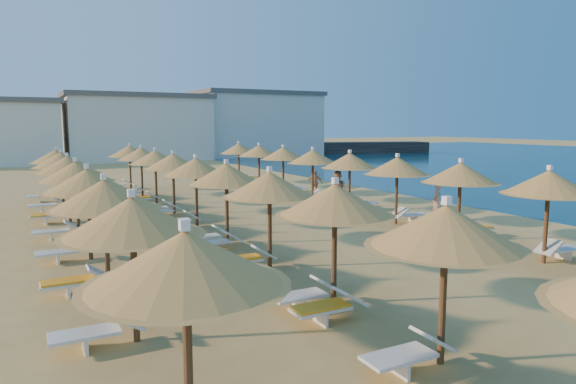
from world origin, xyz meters
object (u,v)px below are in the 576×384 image
parasol_row_east (397,167)px  beachgoer_c (314,183)px  jetty (321,148)px  parasol_row_west (226,176)px  beachgoer_b (338,191)px  beachgoer_a (437,202)px

parasol_row_east → beachgoer_c: parasol_row_east is taller
jetty → parasol_row_west: parasol_row_west is taller
beachgoer_b → beachgoer_c: bearing=147.9°
jetty → beachgoer_a: beachgoer_a is taller
parasol_row_west → beachgoer_b: parasol_row_west is taller
jetty → beachgoer_a: (-21.35, -43.98, 0.05)m
parasol_row_east → beachgoer_c: (1.06, 8.20, -1.54)m
jetty → parasol_row_east: size_ratio=0.84×
parasol_row_west → beachgoer_c: bearing=44.7°
beachgoer_a → parasol_row_east: bearing=-74.4°
beachgoer_b → parasol_row_east: bearing=-11.8°
beachgoer_a → beachgoer_c: (-0.90, 8.41, -0.03)m
beachgoer_a → beachgoer_c: bearing=-152.1°
jetty → beachgoer_a: size_ratio=18.78×
jetty → parasol_row_west: 53.39m
parasol_row_east → parasol_row_west: size_ratio=1.00×
beachgoer_a → beachgoer_b: bearing=-130.1°
parasol_row_west → parasol_row_east: bearing=0.0°
beachgoer_b → beachgoer_a: beachgoer_b is taller
parasol_row_east → beachgoer_b: bearing=93.5°
beachgoer_b → beachgoer_a: size_ratio=1.16×
parasol_row_west → beachgoer_c: size_ratio=23.29×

